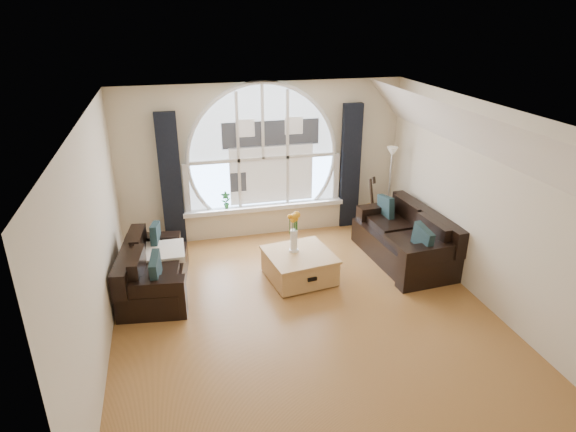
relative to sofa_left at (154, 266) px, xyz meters
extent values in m
cube|color=brown|center=(1.95, -1.07, -0.40)|extent=(5.00, 5.50, 0.01)
cube|color=silver|center=(1.95, -1.07, 2.30)|extent=(5.00, 5.50, 0.01)
cube|color=beige|center=(1.95, 1.68, 0.95)|extent=(5.00, 0.01, 2.70)
cube|color=beige|center=(1.95, -3.82, 0.95)|extent=(5.00, 0.01, 2.70)
cube|color=beige|center=(-0.55, -1.07, 0.95)|extent=(0.01, 5.50, 2.70)
cube|color=beige|center=(4.45, -1.07, 0.95)|extent=(0.01, 5.50, 2.70)
cube|color=silver|center=(4.15, -1.07, 1.95)|extent=(0.92, 5.50, 0.72)
cube|color=silver|center=(1.95, 1.65, 1.23)|extent=(2.60, 0.06, 2.15)
cube|color=white|center=(1.95, 1.58, 0.11)|extent=(2.90, 0.22, 0.08)
cube|color=white|center=(1.95, 1.62, 1.23)|extent=(2.76, 0.08, 2.15)
cube|color=silver|center=(2.10, 1.64, 1.10)|extent=(1.70, 0.02, 1.50)
cube|color=black|center=(0.35, 1.56, 0.75)|extent=(0.35, 0.12, 2.30)
cube|color=black|center=(3.55, 1.56, 0.75)|extent=(0.35, 0.12, 2.30)
cube|color=black|center=(0.00, 0.00, 0.00)|extent=(1.03, 1.75, 0.74)
cube|color=black|center=(3.93, 0.01, 0.00)|extent=(1.09, 1.96, 0.84)
cube|color=#B7874B|center=(2.13, -0.18, -0.17)|extent=(1.08, 1.08, 0.47)
cube|color=silver|center=(0.18, 0.21, 0.10)|extent=(0.55, 0.55, 0.10)
cube|color=white|center=(2.06, -0.08, 0.42)|extent=(0.24, 0.24, 0.70)
cube|color=#B2B2B2|center=(4.13, 1.10, 0.40)|extent=(0.24, 0.24, 1.60)
cube|color=olive|center=(3.85, 1.27, 0.13)|extent=(0.42, 0.36, 1.06)
imported|color=#1E6023|center=(1.26, 1.58, 0.30)|extent=(0.17, 0.12, 0.31)
camera|label=1|loc=(0.37, -6.53, 3.43)|focal=30.76mm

